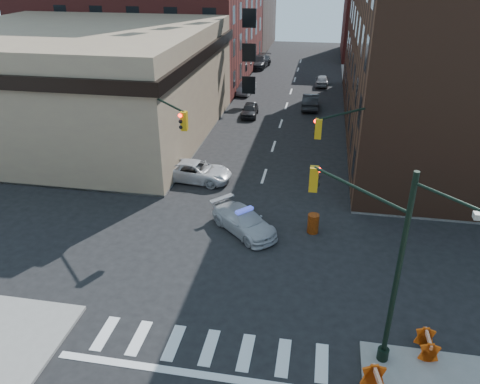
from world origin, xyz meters
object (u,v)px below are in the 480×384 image
at_px(parked_car_wfar, 246,88).
at_px(pedestrian_a, 171,164).
at_px(barricade_nw_a, 139,171).
at_px(pickup, 196,171).
at_px(parked_car_enear, 310,101).
at_px(barrel_bank, 194,172).
at_px(barricade_se_a, 427,345).
at_px(pedestrian_b, 131,176).
at_px(parked_car_wnear, 250,110).
at_px(barrel_road, 313,223).
at_px(police_car, 244,221).

distance_m(parked_car_wfar, pedestrian_a, 23.46).
bearing_deg(barricade_nw_a, pickup, 16.76).
bearing_deg(parked_car_enear, barrel_bank, 67.73).
relative_size(pickup, parked_car_wfar, 1.25).
distance_m(parked_car_enear, barricade_se_a, 33.78).
distance_m(pickup, parked_car_wfar, 23.64).
bearing_deg(barricade_nw_a, barricade_se_a, -28.49).
height_order(parked_car_wfar, pedestrian_a, pedestrian_a).
bearing_deg(parked_car_wfar, barrel_bank, -83.89).
height_order(pickup, pedestrian_b, pedestrian_b).
distance_m(parked_car_wnear, barricade_se_a, 31.80).
xyz_separation_m(pickup, parked_car_wfar, (-0.39, 23.64, -0.04)).
bearing_deg(barrel_bank, pickup, -51.53).
bearing_deg(parked_car_enear, barricade_nw_a, 59.62).
bearing_deg(barricade_se_a, barrel_bank, 41.08).
bearing_deg(barrel_road, barrel_bank, 145.60).
xyz_separation_m(parked_car_enear, barrel_road, (1.25, -24.64, -0.19)).
bearing_deg(police_car, pedestrian_b, 108.90).
relative_size(pickup, parked_car_enear, 1.08).
relative_size(parked_car_wfar, barricade_se_a, 3.51).
xyz_separation_m(parked_car_enear, pedestrian_a, (-9.00, -18.85, 0.22)).
distance_m(parked_car_wfar, barricade_se_a, 40.14).
relative_size(parked_car_enear, barrel_bank, 5.16).
xyz_separation_m(police_car, pedestrian_b, (-8.25, 3.69, 0.46)).
xyz_separation_m(pedestrian_a, barricade_nw_a, (-2.14, -0.69, -0.39)).
relative_size(pickup, parked_car_wnear, 1.34).
distance_m(barricade_se_a, barricade_nw_a, 21.94).
relative_size(pedestrian_b, barricade_nw_a, 1.66).
relative_size(parked_car_wnear, parked_car_wfar, 0.93).
height_order(pedestrian_a, pedestrian_b, pedestrian_b).
distance_m(pickup, pedestrian_b, 4.54).
relative_size(pickup, barrel_bank, 5.58).
bearing_deg(pickup, barricade_se_a, -131.17).
height_order(parked_car_wnear, barrel_bank, parked_car_wnear).
bearing_deg(parked_car_wnear, barricade_nw_a, -111.18).
distance_m(pickup, parked_car_enear, 20.36).
bearing_deg(parked_car_wnear, pedestrian_a, -104.50).
relative_size(police_car, parked_car_wfar, 1.15).
bearing_deg(pickup, pedestrian_a, 89.24).
height_order(parked_car_enear, pedestrian_a, pedestrian_a).
relative_size(pedestrian_a, barrel_bank, 1.85).
height_order(pickup, barricade_se_a, pickup).
height_order(parked_car_enear, barrel_bank, parked_car_enear).
distance_m(pedestrian_b, barricade_se_a, 20.57).
distance_m(police_car, barrel_bank, 8.05).
bearing_deg(barrel_road, pedestrian_a, 150.53).
distance_m(parked_car_enear, barrel_bank, 20.13).
height_order(police_car, barrel_road, police_car).
relative_size(police_car, parked_car_enear, 1.00).
relative_size(police_car, pedestrian_a, 2.77).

